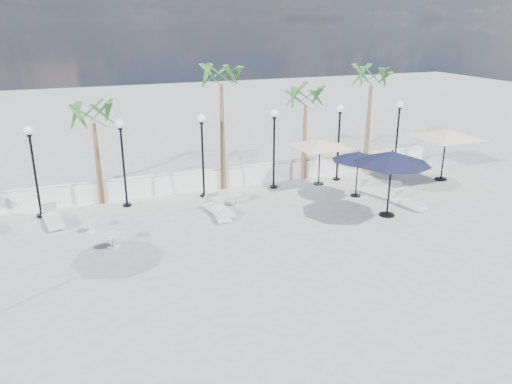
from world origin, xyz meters
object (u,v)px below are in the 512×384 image
object	(u,v)px
parasol_cream_sq_a	(320,140)
parasol_cream_sq_b	(447,130)
lounger_5	(376,191)
lounger_4	(221,213)
parasol_navy_mid	(358,156)
parasol_navy_right	(392,158)
lounger_2	(53,219)
lounger_3	(219,208)
lounger_6	(409,202)

from	to	relation	value
parasol_cream_sq_a	parasol_cream_sq_b	bearing A→B (deg)	-14.63
lounger_5	parasol_cream_sq_b	bearing A→B (deg)	-11.69
parasol_cream_sq_a	lounger_4	bearing A→B (deg)	-157.17
lounger_4	parasol_navy_mid	size ratio (longest dim) A/B	0.71
parasol_navy_right	parasol_navy_mid	bearing A→B (deg)	87.99
lounger_5	parasol_cream_sq_b	size ratio (longest dim) A/B	0.33
lounger_2	parasol_cream_sq_b	xyz separation A→B (m)	(18.54, -0.88, 2.36)
lounger_5	lounger_2	bearing A→B (deg)	151.05
parasol_cream_sq_b	parasol_navy_right	bearing A→B (deg)	-150.12
parasol_navy_mid	parasol_cream_sq_b	distance (m)	5.49
lounger_5	parasol_navy_right	distance (m)	3.43
lounger_5	parasol_navy_right	size ratio (longest dim) A/B	0.59
lounger_2	parasol_navy_mid	size ratio (longest dim) A/B	0.80
lounger_3	parasol_navy_mid	xyz separation A→B (m)	(6.60, -0.16, 1.66)
lounger_3	lounger_4	distance (m)	0.43
lounger_5	parasol_navy_mid	size ratio (longest dim) A/B	0.77
lounger_2	lounger_3	world-z (taller)	lounger_3
lounger_2	lounger_6	size ratio (longest dim) A/B	1.09
lounger_5	parasol_navy_right	bearing A→B (deg)	-136.33
lounger_6	parasol_cream_sq_b	size ratio (longest dim) A/B	0.32
lounger_4	lounger_6	distance (m)	8.25
lounger_4	lounger_6	xyz separation A→B (m)	(8.05, -1.79, 0.00)
parasol_navy_right	parasol_cream_sq_a	world-z (taller)	parasol_navy_right
lounger_3	lounger_5	world-z (taller)	lounger_3
lounger_5	parasol_cream_sq_b	world-z (taller)	parasol_cream_sq_b
lounger_3	parasol_navy_right	bearing A→B (deg)	-32.03
lounger_6	parasol_navy_right	world-z (taller)	parasol_navy_right
lounger_3	parasol_navy_mid	size ratio (longest dim) A/B	0.83
lounger_2	lounger_6	bearing A→B (deg)	-22.56
lounger_5	parasol_cream_sq_b	xyz separation A→B (m)	(4.45, 0.82, 2.37)
lounger_6	parasol_navy_mid	bearing A→B (deg)	112.58
lounger_6	parasol_cream_sq_a	distance (m)	5.21
lounger_5	lounger_6	xyz separation A→B (m)	(0.46, -1.82, -0.01)
lounger_2	lounger_3	size ratio (longest dim) A/B	0.96
lounger_6	parasol_cream_sq_b	bearing A→B (deg)	21.45
lounger_3	lounger_6	world-z (taller)	lounger_3
parasol_navy_right	lounger_5	bearing A→B (deg)	65.77
lounger_4	parasol_navy_right	distance (m)	7.30
lounger_3	lounger_4	bearing A→B (deg)	-103.65
lounger_5	lounger_6	world-z (taller)	lounger_5
lounger_3	parasol_cream_sq_a	size ratio (longest dim) A/B	0.41
lounger_2	parasol_cream_sq_a	world-z (taller)	parasol_cream_sq_a
parasol_navy_right	parasol_cream_sq_b	bearing A→B (deg)	29.88
lounger_4	lounger_5	size ratio (longest dim) A/B	0.92
parasol_cream_sq_b	parasol_cream_sq_a	bearing A→B (deg)	165.37
lounger_3	parasol_cream_sq_a	bearing A→B (deg)	10.11
lounger_5	lounger_4	bearing A→B (deg)	158.13
parasol_navy_mid	parasol_cream_sq_a	xyz separation A→B (m)	(-0.78, 2.19, 0.35)
parasol_cream_sq_a	parasol_navy_right	bearing A→B (deg)	-81.80
lounger_5	parasol_cream_sq_a	xyz separation A→B (m)	(-1.74, 2.43, 2.04)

